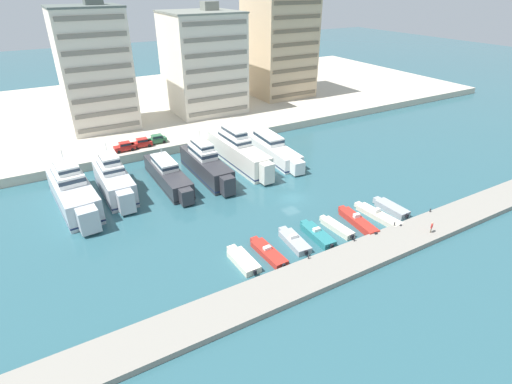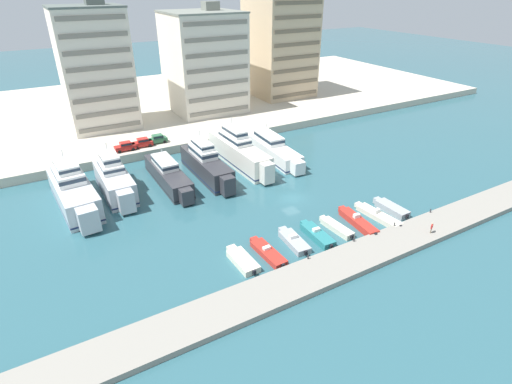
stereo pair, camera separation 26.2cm
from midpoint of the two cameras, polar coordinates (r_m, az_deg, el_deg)
name	(u,v)px [view 1 (the left image)]	position (r m, az deg, el deg)	size (l,w,h in m)	color
ground_plane	(291,198)	(66.41, 4.96, -0.85)	(400.00, 400.00, 0.00)	#2D5B66
quay_promenade	(166,103)	(119.40, -12.77, 12.27)	(180.00, 70.00, 1.76)	beige
pier_dock	(369,252)	(54.92, 15.70, -8.29)	(120.00, 5.52, 0.76)	gray
yacht_silver_far_left	(73,192)	(68.80, -24.76, 0.05)	(6.14, 19.81, 8.87)	silver
yacht_silver_left	(114,181)	(70.38, -19.68, 1.54)	(4.41, 16.16, 8.48)	silver
yacht_charcoal_mid_left	(168,175)	(71.68, -12.58, 2.39)	(3.75, 18.58, 6.09)	#333338
yacht_charcoal_center_left	(206,164)	(73.12, -7.25, 3.93)	(3.94, 18.59, 8.14)	#333338
yacht_ivory_center	(238,152)	(77.52, -2.64, 5.78)	(4.31, 21.67, 8.76)	silver
yacht_white_center_right	(272,149)	(81.36, 2.18, 6.23)	(4.98, 20.63, 6.22)	white
motorboat_cream_far_left	(243,260)	(51.50, -2.04, -9.73)	(2.31, 6.41, 0.88)	beige
motorboat_red_left	(268,252)	(52.84, 1.61, -8.62)	(2.10, 7.36, 1.18)	red
motorboat_grey_mid_left	(294,241)	(55.13, 5.32, -6.96)	(2.46, 6.73, 1.33)	#9EA3A8
motorboat_teal_center_left	(317,235)	(56.64, 8.60, -6.03)	(2.19, 7.09, 1.45)	teal
motorboat_cream_center	(337,227)	(58.87, 11.33, -4.97)	(1.86, 6.49, 0.88)	beige
motorboat_red_center_right	(358,221)	(60.80, 14.20, -4.06)	(2.45, 8.50, 1.57)	red
motorboat_cream_mid_right	(378,215)	(63.32, 16.90, -3.19)	(2.45, 8.61, 1.37)	beige
motorboat_grey_right	(391,208)	(65.66, 18.63, -2.18)	(2.14, 6.56, 1.05)	#9EA3A8
car_red_far_left	(125,146)	(83.99, -18.35, 6.21)	(4.10, 1.92, 1.80)	red
car_red_left	(142,143)	(85.02, -16.09, 6.81)	(4.17, 2.06, 1.80)	red
car_green_mid_left	(157,139)	(86.26, -14.11, 7.37)	(4.10, 1.92, 1.80)	#2D6642
apartment_block_far_left	(95,69)	(97.86, -22.14, 15.92)	(14.56, 12.80, 27.71)	silver
apartment_block_left	(203,62)	(105.95, -7.67, 17.88)	(17.42, 17.30, 25.78)	silver
apartment_block_mid_left	(279,46)	(121.00, 3.20, 20.13)	(16.27, 17.41, 29.17)	#C6AD89
pedestrian_near_edge	(432,227)	(60.61, 23.70, -4.54)	(0.57, 0.39, 1.61)	#7A6B56
bollard_west	(309,257)	(51.43, 7.38, -9.13)	(0.20, 0.20, 0.61)	#2D2D33
bollard_west_mid	(354,239)	(55.69, 13.73, -6.56)	(0.20, 0.20, 0.61)	#2D2D33
bollard_east_mid	(395,224)	(60.61, 19.07, -4.31)	(0.20, 0.20, 0.61)	#2D2D33
bollard_east	(430,210)	(66.06, 23.54, -2.39)	(0.20, 0.20, 0.61)	#2D2D33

